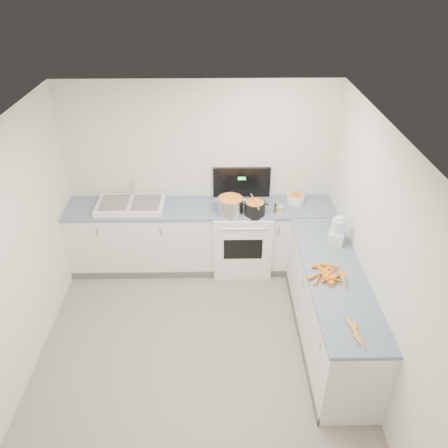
{
  "coord_description": "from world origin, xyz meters",
  "views": [
    {
      "loc": [
        0.23,
        -3.22,
        3.8
      ],
      "look_at": [
        0.3,
        1.1,
        1.05
      ],
      "focal_mm": 35.0,
      "sensor_mm": 36.0,
      "label": 1
    }
  ],
  "objects_px": {
    "steel_pot": "(230,206)",
    "spice_jar": "(281,210)",
    "stove": "(242,236)",
    "mixing_bowl": "(295,199)",
    "sink": "(131,205)",
    "food_processor": "(337,232)",
    "extract_bottle": "(275,209)",
    "black_pot": "(255,209)"
  },
  "relations": [
    {
      "from": "extract_bottle",
      "to": "spice_jar",
      "type": "bearing_deg",
      "value": -23.38
    },
    {
      "from": "mixing_bowl",
      "to": "extract_bottle",
      "type": "xyz_separation_m",
      "value": [
        -0.3,
        -0.25,
        -0.0
      ]
    },
    {
      "from": "stove",
      "to": "mixing_bowl",
      "type": "xyz_separation_m",
      "value": [
        0.71,
        0.11,
        0.52
      ]
    },
    {
      "from": "black_pot",
      "to": "food_processor",
      "type": "height_order",
      "value": "food_processor"
    },
    {
      "from": "black_pot",
      "to": "spice_jar",
      "type": "distance_m",
      "value": 0.34
    },
    {
      "from": "stove",
      "to": "food_processor",
      "type": "distance_m",
      "value": 1.45
    },
    {
      "from": "sink",
      "to": "extract_bottle",
      "type": "relative_size",
      "value": 8.63
    },
    {
      "from": "spice_jar",
      "to": "sink",
      "type": "bearing_deg",
      "value": 174.52
    },
    {
      "from": "black_pot",
      "to": "extract_bottle",
      "type": "bearing_deg",
      "value": 8.34
    },
    {
      "from": "sink",
      "to": "mixing_bowl",
      "type": "height_order",
      "value": "sink"
    },
    {
      "from": "extract_bottle",
      "to": "mixing_bowl",
      "type": "bearing_deg",
      "value": 40.19
    },
    {
      "from": "stove",
      "to": "sink",
      "type": "bearing_deg",
      "value": 179.38
    },
    {
      "from": "extract_bottle",
      "to": "spice_jar",
      "type": "height_order",
      "value": "extract_bottle"
    },
    {
      "from": "food_processor",
      "to": "steel_pot",
      "type": "bearing_deg",
      "value": 150.6
    },
    {
      "from": "stove",
      "to": "steel_pot",
      "type": "height_order",
      "value": "stove"
    },
    {
      "from": "extract_bottle",
      "to": "black_pot",
      "type": "bearing_deg",
      "value": -171.66
    },
    {
      "from": "spice_jar",
      "to": "food_processor",
      "type": "bearing_deg",
      "value": -49.91
    },
    {
      "from": "extract_bottle",
      "to": "steel_pot",
      "type": "bearing_deg",
      "value": -178.81
    },
    {
      "from": "sink",
      "to": "spice_jar",
      "type": "distance_m",
      "value": 1.94
    },
    {
      "from": "extract_bottle",
      "to": "spice_jar",
      "type": "xyz_separation_m",
      "value": [
        0.07,
        -0.03,
        -0.01
      ]
    },
    {
      "from": "steel_pot",
      "to": "spice_jar",
      "type": "relative_size",
      "value": 3.63
    },
    {
      "from": "sink",
      "to": "black_pot",
      "type": "relative_size",
      "value": 3.26
    },
    {
      "from": "stove",
      "to": "spice_jar",
      "type": "relative_size",
      "value": 15.39
    },
    {
      "from": "stove",
      "to": "black_pot",
      "type": "bearing_deg",
      "value": -51.3
    },
    {
      "from": "steel_pot",
      "to": "extract_bottle",
      "type": "distance_m",
      "value": 0.57
    },
    {
      "from": "steel_pot",
      "to": "stove",
      "type": "bearing_deg",
      "value": 42.76
    },
    {
      "from": "mixing_bowl",
      "to": "food_processor",
      "type": "xyz_separation_m",
      "value": [
        0.32,
        -0.93,
        0.09
      ]
    },
    {
      "from": "mixing_bowl",
      "to": "food_processor",
      "type": "relative_size",
      "value": 0.69
    },
    {
      "from": "stove",
      "to": "mixing_bowl",
      "type": "distance_m",
      "value": 0.88
    },
    {
      "from": "extract_bottle",
      "to": "spice_jar",
      "type": "relative_size",
      "value": 1.13
    },
    {
      "from": "food_processor",
      "to": "mixing_bowl",
      "type": "bearing_deg",
      "value": 108.9
    },
    {
      "from": "food_processor",
      "to": "stove",
      "type": "bearing_deg",
      "value": 141.32
    },
    {
      "from": "steel_pot",
      "to": "mixing_bowl",
      "type": "xyz_separation_m",
      "value": [
        0.87,
        0.26,
        -0.04
      ]
    },
    {
      "from": "extract_bottle",
      "to": "food_processor",
      "type": "xyz_separation_m",
      "value": [
        0.62,
        -0.68,
        0.09
      ]
    },
    {
      "from": "stove",
      "to": "extract_bottle",
      "type": "height_order",
      "value": "stove"
    },
    {
      "from": "sink",
      "to": "steel_pot",
      "type": "distance_m",
      "value": 1.3
    },
    {
      "from": "steel_pot",
      "to": "food_processor",
      "type": "height_order",
      "value": "food_processor"
    },
    {
      "from": "spice_jar",
      "to": "extract_bottle",
      "type": "bearing_deg",
      "value": 156.62
    },
    {
      "from": "steel_pot",
      "to": "spice_jar",
      "type": "bearing_deg",
      "value": -1.62
    },
    {
      "from": "spice_jar",
      "to": "mixing_bowl",
      "type": "bearing_deg",
      "value": 50.91
    },
    {
      "from": "spice_jar",
      "to": "stove",
      "type": "bearing_deg",
      "value": 160.47
    },
    {
      "from": "stove",
      "to": "spice_jar",
      "type": "height_order",
      "value": "stove"
    }
  ]
}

